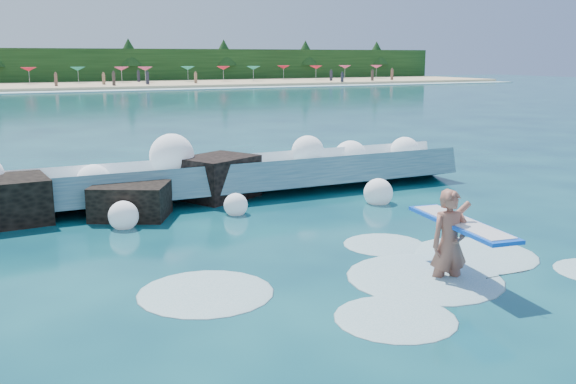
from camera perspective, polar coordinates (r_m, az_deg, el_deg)
name	(u,v)px	position (r m, az deg, el deg)	size (l,w,h in m)	color
ground	(260,292)	(10.89, -2.52, -8.88)	(200.00, 200.00, 0.00)	#082F42
beach	(9,87)	(87.52, -23.57, 8.57)	(140.00, 20.00, 0.40)	tan
wet_band	(14,92)	(76.56, -23.15, 8.14)	(140.00, 5.00, 0.08)	silver
treeline	(3,67)	(97.45, -23.98, 10.14)	(140.00, 4.00, 5.00)	black
breaking_wave	(201,180)	(18.16, -7.77, 1.07)	(15.94, 2.57, 1.37)	#32677F
rock_cluster	(109,195)	(16.81, -15.64, -0.30)	(8.16, 3.36, 1.37)	black
surfer_with_board	(452,240)	(11.63, 14.39, -4.14)	(1.17, 3.08, 1.96)	#9F5D4A
wave_spray	(210,168)	(17.91, -6.91, 2.16)	(14.66, 4.15, 1.92)	white
surf_foam	(404,274)	(11.91, 10.28, -7.22)	(8.80, 5.12, 0.14)	silver
beach_umbrellas	(5,70)	(89.29, -23.86, 9.92)	(113.84, 6.74, 0.50)	#C63A6B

